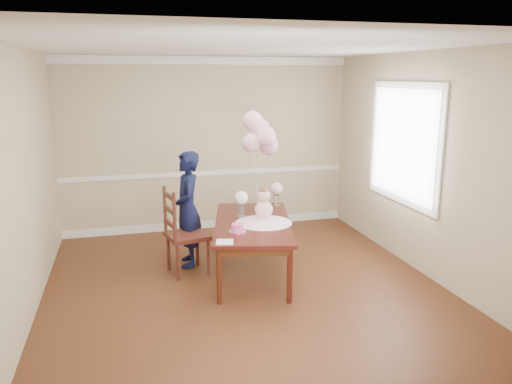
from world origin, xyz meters
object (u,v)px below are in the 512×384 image
at_px(dining_table_top, 253,223).
at_px(birthday_cake, 238,227).
at_px(dining_chair_seat, 188,236).
at_px(woman, 188,209).

height_order(dining_table_top, birthday_cake, birthday_cake).
xyz_separation_m(birthday_cake, dining_chair_seat, (-0.50, 0.60, -0.24)).
xyz_separation_m(dining_chair_seat, woman, (0.05, 0.28, 0.26)).
bearing_deg(woman, dining_table_top, 55.92).
bearing_deg(woman, dining_chair_seat, -6.89).
height_order(dining_chair_seat, woman, woman).
relative_size(birthday_cake, woman, 0.09).
relative_size(dining_table_top, woman, 1.21).
bearing_deg(birthday_cake, woman, 117.19).
height_order(dining_table_top, woman, woman).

